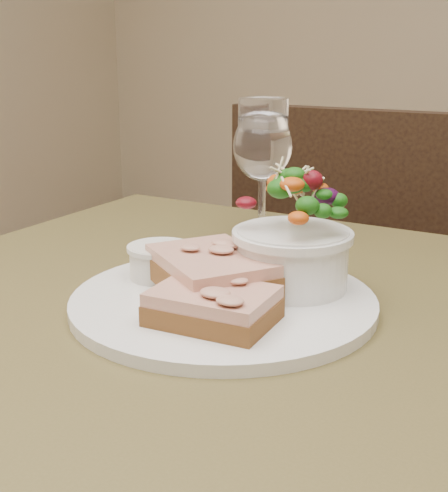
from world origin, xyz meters
The scene contains 9 objects.
cafe_table centered at (0.00, 0.00, 0.65)m, with size 0.80×0.80×0.75m.
chair_far centered at (-0.08, 0.73, 0.29)m, with size 0.43×0.43×0.90m.
dinner_plate centered at (0.00, 0.01, 0.76)m, with size 0.31×0.31×0.01m, color white.
sandwich_front centered at (0.02, -0.05, 0.78)m, with size 0.11×0.09×0.03m.
sandwich_back centered at (-0.01, 0.01, 0.79)m, with size 0.16×0.15×0.03m.
ramekin centered at (-0.09, 0.03, 0.78)m, with size 0.07×0.07×0.04m.
salad_bowl centered at (0.05, 0.07, 0.82)m, with size 0.11×0.11×0.13m.
garnish centered at (-0.07, 0.08, 0.77)m, with size 0.05×0.04×0.02m.
wine_glass centered at (-0.07, 0.24, 0.87)m, with size 0.08×0.08×0.18m.
Camera 1 is at (0.32, -0.54, 1.01)m, focal length 50.00 mm.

